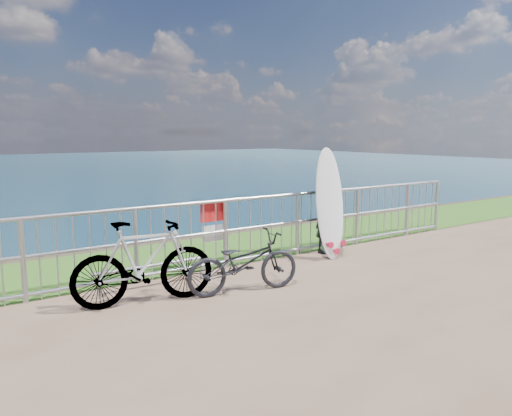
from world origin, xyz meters
TOP-DOWN VIEW (x-y plane):
  - grass_strip at (0.00, 2.70)m, footprint 120.00×120.00m
  - railing at (0.01, 1.60)m, footprint 10.06×0.10m
  - surfer at (1.59, 1.45)m, footprint 0.66×0.51m
  - surfboard at (1.35, 1.14)m, footprint 0.62×0.58m
  - bicycle_near at (-0.95, 0.36)m, footprint 1.68×0.84m
  - bicycle_far at (-2.25, 0.69)m, footprint 1.87×0.82m
  - bike_rack at (-1.90, 1.23)m, footprint 1.72×0.05m

SIDE VIEW (x-z plane):
  - grass_strip at x=0.00m, z-range 0.01..0.01m
  - bike_rack at x=-1.90m, z-range 0.12..0.47m
  - bicycle_near at x=-0.95m, z-range 0.00..0.84m
  - bicycle_far at x=-2.25m, z-range 0.00..1.09m
  - railing at x=0.01m, z-range 0.01..1.14m
  - surfer at x=1.59m, z-range 0.00..1.63m
  - surfboard at x=1.35m, z-range -0.08..1.86m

